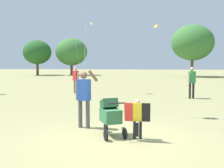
{
  "coord_description": "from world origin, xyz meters",
  "views": [
    {
      "loc": [
        0.56,
        -6.8,
        2.01
      ],
      "look_at": [
        -0.21,
        1.58,
        1.3
      ],
      "focal_mm": 43.01,
      "sensor_mm": 36.0,
      "label": 1
    }
  ],
  "objects_px": {
    "child_with_butterfly_kite": "(138,115)",
    "stroller": "(110,114)",
    "person_red_shirt": "(76,78)",
    "person_sitting_far": "(192,80)",
    "person_adult_flyer": "(84,94)"
  },
  "relations": [
    {
      "from": "child_with_butterfly_kite",
      "to": "stroller",
      "type": "xyz_separation_m",
      "value": [
        -0.73,
        0.25,
        -0.02
      ]
    },
    {
      "from": "stroller",
      "to": "person_red_shirt",
      "type": "bearing_deg",
      "value": 108.36
    },
    {
      "from": "stroller",
      "to": "person_sitting_far",
      "type": "distance_m",
      "value": 8.56
    },
    {
      "from": "person_sitting_far",
      "to": "child_with_butterfly_kite",
      "type": "bearing_deg",
      "value": -110.3
    },
    {
      "from": "person_red_shirt",
      "to": "person_sitting_far",
      "type": "xyz_separation_m",
      "value": [
        6.78,
        -1.61,
        0.03
      ]
    },
    {
      "from": "person_red_shirt",
      "to": "person_sitting_far",
      "type": "relative_size",
      "value": 0.97
    },
    {
      "from": "child_with_butterfly_kite",
      "to": "person_red_shirt",
      "type": "distance_m",
      "value": 10.32
    },
    {
      "from": "child_with_butterfly_kite",
      "to": "person_red_shirt",
      "type": "height_order",
      "value": "person_red_shirt"
    },
    {
      "from": "stroller",
      "to": "person_sitting_far",
      "type": "xyz_separation_m",
      "value": [
        3.68,
        7.72,
        0.4
      ]
    },
    {
      "from": "person_red_shirt",
      "to": "child_with_butterfly_kite",
      "type": "bearing_deg",
      "value": -68.24
    },
    {
      "from": "person_adult_flyer",
      "to": "person_sitting_far",
      "type": "distance_m",
      "value": 8.29
    },
    {
      "from": "person_adult_flyer",
      "to": "person_sitting_far",
      "type": "height_order",
      "value": "person_adult_flyer"
    },
    {
      "from": "person_adult_flyer",
      "to": "person_red_shirt",
      "type": "relative_size",
      "value": 1.08
    },
    {
      "from": "person_adult_flyer",
      "to": "stroller",
      "type": "relative_size",
      "value": 1.62
    },
    {
      "from": "person_adult_flyer",
      "to": "person_red_shirt",
      "type": "distance_m",
      "value": 8.81
    }
  ]
}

